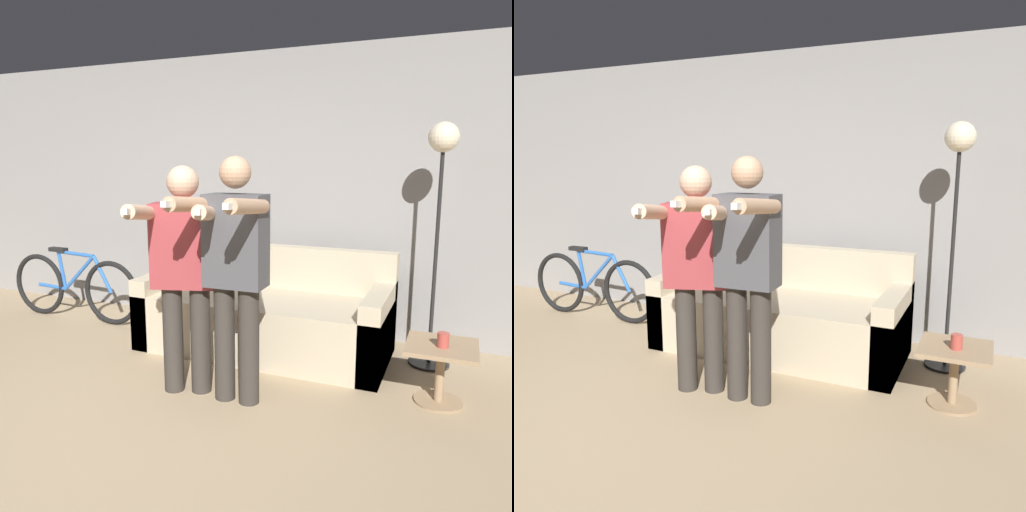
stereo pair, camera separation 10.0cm
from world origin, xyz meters
TOP-DOWN VIEW (x-y plane):
  - ground_plane at (0.00, 0.00)m, footprint 16.00×16.00m
  - wall_back at (0.00, 2.64)m, footprint 10.00×0.05m
  - couch at (0.37, 1.98)m, footprint 2.09×0.90m
  - person_left at (0.17, 1.01)m, footprint 0.63×0.77m
  - person_right at (0.55, 1.01)m, footprint 0.48×0.68m
  - cat at (-0.08, 2.33)m, footprint 0.50×0.12m
  - floor_lamp at (1.71, 2.17)m, footprint 0.32×0.32m
  - side_table at (1.81, 1.52)m, footprint 0.46×0.46m
  - cup at (1.82, 1.48)m, footprint 0.07×0.07m
  - bicycle at (-1.75, 2.00)m, footprint 1.58×0.07m

SIDE VIEW (x-z plane):
  - ground_plane at x=0.00m, z-range 0.00..0.00m
  - couch at x=0.37m, z-range -0.14..0.72m
  - side_table at x=1.81m, z-range 0.09..0.50m
  - bicycle at x=-1.75m, z-range -0.03..0.71m
  - cup at x=1.82m, z-range 0.41..0.51m
  - person_left at x=0.17m, z-range 0.12..1.70m
  - person_right at x=0.55m, z-range 0.12..1.76m
  - cat at x=-0.08m, z-range 0.85..1.04m
  - wall_back at x=0.00m, z-range 0.00..2.60m
  - floor_lamp at x=1.71m, z-range 0.50..2.39m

